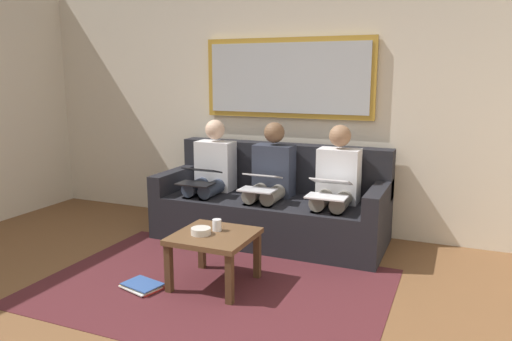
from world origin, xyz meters
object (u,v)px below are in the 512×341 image
Objects in this scene: laptop_black at (199,176)px; framed_mirror at (287,78)px; laptop_white at (329,188)px; person_middle at (270,178)px; bowl at (201,231)px; cup at (217,225)px; person_right at (211,173)px; coffee_table at (214,242)px; person_left at (336,184)px; laptop_silver at (260,182)px; magazine_stack at (142,286)px; couch at (273,207)px.

framed_mirror is at bearing -132.38° from laptop_black.
laptop_white is 0.30× the size of person_middle.
person_middle reaches higher than bowl.
cup is 0.08× the size of person_right.
laptop_white is 1.30m from person_right.
cup is (0.01, -0.07, 0.11)m from coffee_table.
framed_mirror is 1.23m from person_left.
laptop_silver is 1.41m from magazine_stack.
laptop_black is (0.62, -0.83, 0.17)m from cup.
framed_mirror is 1.32m from laptop_black.
coffee_table is 1.74× the size of laptop_silver.
person_middle reaches higher than magazine_stack.
person_right is at bearing -59.97° from cup.
laptop_black reaches higher than bowl.
laptop_silver reaches higher than bowl.
bowl is 1.33m from person_right.
coffee_table is at bearing 89.81° from framed_mirror.
laptop_black is at bearing 0.17° from laptop_white.
laptop_black is at bearing -60.04° from bowl.
bowl is 0.13× the size of person_left.
couch reaches higher than laptop_silver.
framed_mirror is (0.00, -0.39, 1.24)m from couch.
person_middle is at bearing 180.00° from person_right.
person_right is 3.33× the size of laptop_black.
framed_mirror reaches higher than laptop_silver.
framed_mirror is at bearing -93.08° from bowl.
couch reaches higher than bowl.
magazine_stack is (-0.16, 1.19, -0.60)m from laptop_black.
laptop_black is at bearing 26.08° from couch.
person_middle is 3.33× the size of laptop_black.
framed_mirror is 11.82× the size of bowl.
laptop_silver is at bearing 158.86° from person_right.
person_left is 3.44× the size of laptop_silver.
couch is at bearing -107.58° from magazine_stack.
couch is at bearing -90.92° from cup.
person_right is at bearing -65.35° from bowl.
laptop_white is at bearing 90.00° from person_left.
framed_mirror reaches higher than laptop_black.
laptop_black is at bearing -0.26° from laptop_silver.
magazine_stack is (1.12, 1.19, -0.60)m from laptop_white.
laptop_white reaches higher than magazine_stack.
couch is 1.28m from bowl.
person_right is at bearing -21.14° from laptop_silver.
framed_mirror is at bearing -90.19° from coffee_table.
coffee_table is (0.01, 1.22, 0.03)m from couch.
person_middle is 3.44× the size of laptop_silver.
laptop_black is at bearing -82.11° from magazine_stack.
laptop_white is 0.64m from laptop_silver.
cup is 0.85m from laptop_silver.
couch is 1.22m from coffee_table.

